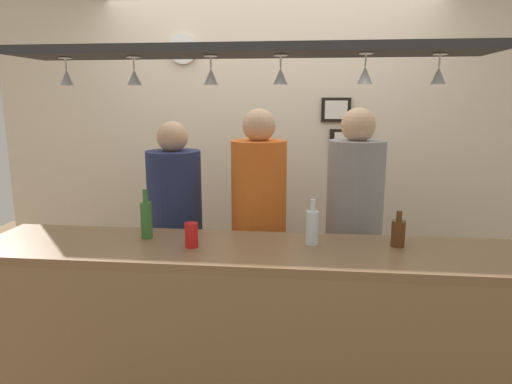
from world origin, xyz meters
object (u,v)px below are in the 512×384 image
(bottle_beer_green_import, at_px, (146,219))
(picture_frame_upper_small, at_px, (336,110))
(bottle_beer_brown_stubby, at_px, (398,232))
(wall_clock, at_px, (183,49))
(person_right_grey_shirt, at_px, (354,221))
(person_middle_orange_shirt, at_px, (259,218))
(picture_frame_lower_pair, at_px, (349,141))
(drink_can, at_px, (191,235))
(bottle_soda_clear, at_px, (312,226))
(person_left_navy_shirt, at_px, (176,224))

(bottle_beer_green_import, bearing_deg, picture_frame_upper_small, 51.69)
(bottle_beer_brown_stubby, height_order, picture_frame_upper_small, picture_frame_upper_small)
(wall_clock, bearing_deg, person_right_grey_shirt, -32.28)
(bottle_beer_green_import, relative_size, picture_frame_upper_small, 1.18)
(person_middle_orange_shirt, xyz_separation_m, bottle_beer_brown_stubby, (0.74, -0.52, 0.09))
(bottle_beer_green_import, bearing_deg, picture_frame_lower_pair, 48.88)
(drink_can, bearing_deg, bottle_soda_clear, 10.66)
(drink_can, height_order, picture_frame_lower_pair, picture_frame_lower_pair)
(person_left_navy_shirt, xyz_separation_m, person_middle_orange_shirt, (0.53, 0.00, 0.05))
(bottle_beer_brown_stubby, height_order, bottle_beer_green_import, bottle_beer_green_import)
(person_left_navy_shirt, xyz_separation_m, person_right_grey_shirt, (1.12, 0.00, 0.05))
(bottle_beer_brown_stubby, bearing_deg, person_left_navy_shirt, 158.04)
(bottle_beer_green_import, bearing_deg, drink_can, -24.49)
(picture_frame_upper_small, bearing_deg, wall_clock, -179.69)
(picture_frame_lower_pair, bearing_deg, wall_clock, -179.72)
(person_right_grey_shirt, relative_size, drink_can, 14.06)
(bottle_beer_green_import, distance_m, picture_frame_lower_pair, 1.77)
(person_middle_orange_shirt, height_order, picture_frame_upper_small, picture_frame_upper_small)
(picture_frame_lower_pair, height_order, wall_clock, wall_clock)
(person_right_grey_shirt, bearing_deg, bottle_soda_clear, -116.23)
(picture_frame_lower_pair, bearing_deg, bottle_beer_green_import, -131.12)
(person_right_grey_shirt, height_order, bottle_beer_brown_stubby, person_right_grey_shirt)
(person_right_grey_shirt, xyz_separation_m, bottle_soda_clear, (-0.26, -0.53, 0.10))
(person_left_navy_shirt, relative_size, bottle_soda_clear, 7.09)
(bottle_soda_clear, relative_size, picture_frame_lower_pair, 0.77)
(picture_frame_upper_small, xyz_separation_m, wall_clock, (-1.17, -0.01, 0.45))
(picture_frame_lower_pair, distance_m, wall_clock, 1.45)
(wall_clock, bearing_deg, drink_can, -74.38)
(person_middle_orange_shirt, relative_size, bottle_soda_clear, 7.43)
(person_middle_orange_shirt, relative_size, picture_frame_lower_pair, 5.70)
(picture_frame_lower_pair, relative_size, wall_clock, 1.36)
(wall_clock, bearing_deg, picture_frame_upper_small, 0.31)
(bottle_beer_green_import, bearing_deg, person_middle_orange_shirt, 44.08)
(person_right_grey_shirt, height_order, wall_clock, wall_clock)
(drink_can, distance_m, wall_clock, 1.81)
(person_middle_orange_shirt, bearing_deg, picture_frame_lower_pair, 52.43)
(person_left_navy_shirt, bearing_deg, person_middle_orange_shirt, 0.00)
(drink_can, bearing_deg, picture_frame_upper_small, 61.90)
(person_left_navy_shirt, xyz_separation_m, bottle_beer_green_import, (-0.00, -0.52, 0.17))
(person_left_navy_shirt, xyz_separation_m, drink_can, (0.27, -0.64, 0.13))
(bottle_beer_green_import, height_order, picture_frame_upper_small, picture_frame_upper_small)
(person_middle_orange_shirt, relative_size, drink_can, 14.01)
(person_middle_orange_shirt, xyz_separation_m, person_right_grey_shirt, (0.59, 0.00, 0.00))
(person_middle_orange_shirt, xyz_separation_m, wall_clock, (-0.66, 0.79, 1.10))
(bottle_soda_clear, distance_m, wall_clock, 1.93)
(person_left_navy_shirt, height_order, person_right_grey_shirt, person_right_grey_shirt)
(picture_frame_lower_pair, height_order, picture_frame_upper_small, picture_frame_upper_small)
(person_right_grey_shirt, height_order, drink_can, person_right_grey_shirt)
(picture_frame_upper_small, bearing_deg, person_middle_orange_shirt, -122.29)
(bottle_beer_green_import, xyz_separation_m, bottle_soda_clear, (0.86, -0.01, -0.01))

